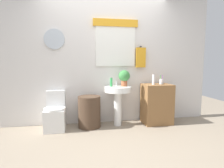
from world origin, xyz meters
TOP-DOWN VIEW (x-y plane):
  - ground_plane at (0.00, 0.00)m, footprint 8.00×8.00m
  - back_wall at (0.00, 1.15)m, footprint 4.40×0.18m
  - toilet at (-0.97, 0.88)m, footprint 0.38×0.51m
  - laundry_hamper at (-0.35, 0.85)m, footprint 0.42×0.42m
  - pedestal_sink at (0.20, 0.85)m, footprint 0.51×0.51m
  - faucet at (0.20, 0.97)m, footprint 0.03×0.03m
  - wooden_cabinet at (1.00, 0.85)m, footprint 0.56×0.44m
  - soap_bottle at (0.08, 0.90)m, footprint 0.05×0.05m
  - potted_plant at (0.34, 0.91)m, footprint 0.22×0.22m
  - lotion_bottle at (0.91, 0.81)m, footprint 0.05×0.05m
  - toothbrush_cup at (1.10, 0.87)m, footprint 0.08×0.08m

SIDE VIEW (x-z plane):
  - ground_plane at x=0.00m, z-range 0.00..0.00m
  - toilet at x=-0.97m, z-range -0.08..0.63m
  - laundry_hamper at x=-0.35m, z-range 0.00..0.59m
  - wooden_cabinet at x=1.00m, z-range 0.00..0.79m
  - pedestal_sink at x=0.20m, z-range 0.19..0.96m
  - faucet at x=0.20m, z-range 0.76..0.86m
  - toothbrush_cup at x=1.10m, z-range 0.75..0.94m
  - soap_bottle at x=0.08m, z-range 0.76..0.93m
  - lotion_bottle at x=0.91m, z-range 0.79..0.99m
  - potted_plant at x=0.34m, z-range 0.79..1.11m
  - back_wall at x=0.00m, z-range 0.01..2.61m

